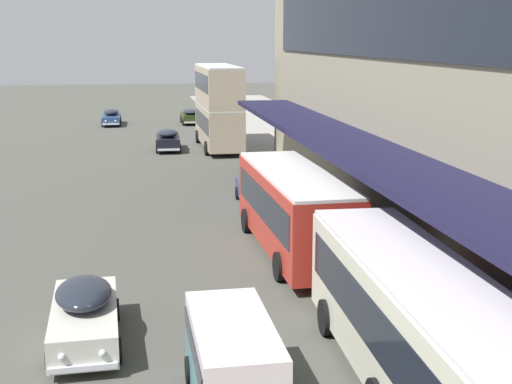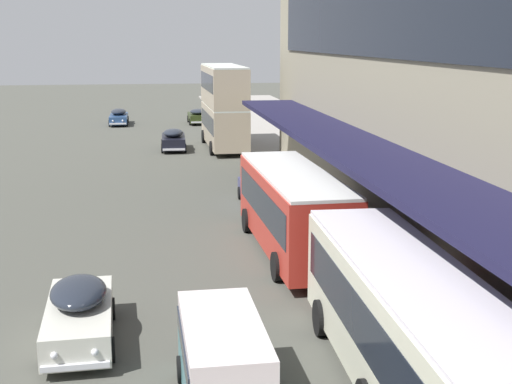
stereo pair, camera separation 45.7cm
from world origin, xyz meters
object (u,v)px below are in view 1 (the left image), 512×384
at_px(sedan_trailing_mid, 111,117).
at_px(vw_van, 232,357).
at_px(sedan_lead_mid, 191,116).
at_px(sedan_oncoming_rear, 258,190).
at_px(transit_bus_kerbside_far, 421,326).
at_px(transit_bus_kerbside_front, 218,104).
at_px(sedan_second_mid, 85,314).
at_px(sedan_lead_near, 168,140).
at_px(transit_bus_kerbside_rear, 294,206).

distance_m(sedan_trailing_mid, vw_van, 53.94).
relative_size(sedan_lead_mid, sedan_oncoming_rear, 0.91).
relative_size(transit_bus_kerbside_far, vw_van, 2.50).
bearing_deg(transit_bus_kerbside_far, sedan_trailing_mid, 98.59).
relative_size(transit_bus_kerbside_front, sedan_second_mid, 1.97).
bearing_deg(vw_van, transit_bus_kerbside_far, -7.99).
xyz_separation_m(sedan_lead_near, sedan_second_mid, (-3.86, -33.20, 0.02)).
bearing_deg(sedan_second_mid, transit_bus_kerbside_far, -30.66).
bearing_deg(transit_bus_kerbside_rear, vw_van, -109.48).
bearing_deg(transit_bus_kerbside_rear, sedan_trailing_mid, 100.47).
xyz_separation_m(sedan_second_mid, vw_van, (3.45, -3.93, 0.30)).
relative_size(sedan_trailing_mid, sedan_second_mid, 1.03).
distance_m(transit_bus_kerbside_rear, sedan_lead_mid, 42.45).
bearing_deg(sedan_lead_mid, sedan_oncoming_rear, -89.16).
distance_m(sedan_lead_mid, sedan_oncoming_rear, 34.39).
relative_size(transit_bus_kerbside_rear, sedan_lead_near, 2.25).
height_order(transit_bus_kerbside_rear, vw_van, transit_bus_kerbside_rear).
height_order(transit_bus_kerbside_front, sedan_oncoming_rear, transit_bus_kerbside_front).
bearing_deg(sedan_lead_mid, transit_bus_kerbside_front, -87.20).
height_order(transit_bus_kerbside_rear, sedan_trailing_mid, transit_bus_kerbside_rear).
distance_m(sedan_lead_mid, sedan_trailing_mid, 7.45).
height_order(transit_bus_kerbside_far, sedan_trailing_mid, transit_bus_kerbside_far).
relative_size(sedan_trailing_mid, sedan_oncoming_rear, 1.05).
height_order(sedan_lead_mid, sedan_trailing_mid, sedan_trailing_mid).
height_order(sedan_lead_mid, vw_van, vw_van).
bearing_deg(sedan_lead_near, transit_bus_kerbside_rear, -82.51).
xyz_separation_m(transit_bus_kerbside_front, transit_bus_kerbside_rear, (-0.30, -26.48, -1.46)).
bearing_deg(sedan_second_mid, sedan_lead_near, 83.36).
relative_size(transit_bus_kerbside_rear, sedan_oncoming_rear, 2.06).
bearing_deg(sedan_lead_mid, vw_van, -93.62).
distance_m(sedan_lead_mid, sedan_lead_near, 16.48).
relative_size(sedan_lead_mid, sedan_trailing_mid, 0.87).
xyz_separation_m(transit_bus_kerbside_rear, sedan_trailing_mid, (-7.92, 42.87, -1.08)).
xyz_separation_m(transit_bus_kerbside_rear, sedan_oncoming_rear, (0.02, 8.04, -1.04)).
relative_size(transit_bus_kerbside_far, sedan_oncoming_rear, 2.40).
bearing_deg(sedan_lead_near, vw_van, -90.64).
distance_m(sedan_lead_mid, sedan_second_mid, 49.89).
height_order(sedan_second_mid, vw_van, vw_van).
distance_m(transit_bus_kerbside_rear, transit_bus_kerbside_far, 11.50).
bearing_deg(sedan_lead_near, sedan_second_mid, -96.64).
xyz_separation_m(transit_bus_kerbside_front, sedan_second_mid, (-7.61, -33.47, -2.48)).
height_order(transit_bus_kerbside_rear, sedan_second_mid, transit_bus_kerbside_rear).
bearing_deg(sedan_lead_mid, sedan_lead_near, -100.36).
height_order(sedan_lead_near, sedan_second_mid, sedan_second_mid).
distance_m(transit_bus_kerbside_front, sedan_trailing_mid, 18.51).
bearing_deg(transit_bus_kerbside_rear, sedan_second_mid, -136.29).
relative_size(transit_bus_kerbside_far, sedan_lead_mid, 2.63).
bearing_deg(vw_van, sedan_lead_near, 89.36).
relative_size(transit_bus_kerbside_rear, transit_bus_kerbside_far, 0.86).
height_order(transit_bus_kerbside_front, vw_van, transit_bus_kerbside_front).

